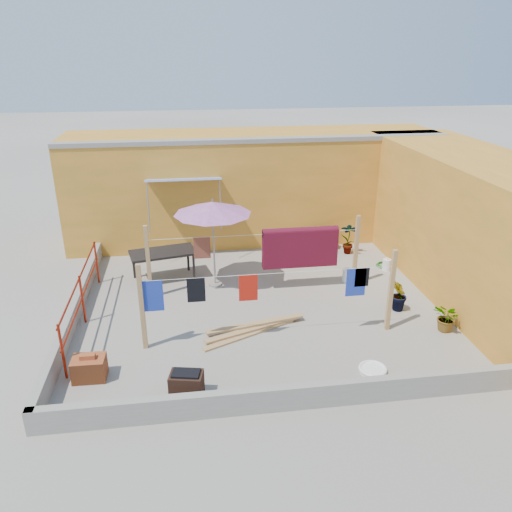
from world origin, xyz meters
name	(u,v)px	position (x,y,z in m)	size (l,w,h in m)	color
ground	(260,306)	(0.00, 0.00, 0.00)	(80.00, 80.00, 0.00)	#9E998E
wall_back	(253,186)	(0.50, 4.69, 1.61)	(11.00, 3.27, 3.21)	orange
wall_right	(481,230)	(5.20, 0.00, 1.60)	(2.40, 9.00, 3.20)	orange
parapet_front	(292,397)	(0.00, -3.58, 0.22)	(8.30, 0.16, 0.44)	gray
parapet_left	(75,309)	(-4.08, 0.00, 0.22)	(0.16, 7.30, 0.44)	gray
red_railing	(81,292)	(-3.85, -0.20, 0.72)	(0.05, 4.20, 1.10)	maroon
clothesline_rig	(293,253)	(0.87, 0.56, 1.03)	(5.09, 2.35, 1.80)	tan
patio_umbrella	(213,208)	(-0.95, 1.23, 2.00)	(2.41, 2.41, 2.23)	gray
outdoor_table	(163,254)	(-2.21, 1.79, 0.68)	(1.75, 1.13, 0.76)	black
brick_stack	(89,368)	(-3.42, -2.28, 0.22)	(0.59, 0.43, 0.51)	#A14C25
lumber_pile	(252,329)	(-0.33, -1.12, 0.07)	(2.23, 1.08, 0.14)	tan
brazier	(187,385)	(-1.71, -3.04, 0.24)	(0.62, 0.47, 0.50)	black
white_basin	(373,369)	(1.67, -2.81, 0.05)	(0.52, 0.52, 0.09)	white
water_jug_a	(347,275)	(2.39, 0.98, 0.17)	(0.24, 0.24, 0.38)	white
water_jug_b	(387,265)	(3.65, 1.50, 0.15)	(0.22, 0.22, 0.35)	white
green_hose	(384,265)	(3.70, 1.76, 0.03)	(0.46, 0.46, 0.07)	#1A6B17
plant_back_a	(319,237)	(2.21, 3.20, 0.39)	(0.71, 0.61, 0.78)	#1B5F1C
plant_back_b	(330,238)	(2.57, 3.20, 0.35)	(0.40, 0.40, 0.71)	#1B5F1C
plant_right_a	(349,238)	(2.99, 2.79, 0.47)	(0.49, 0.33, 0.93)	#1B5F1C
plant_right_b	(399,295)	(3.05, -0.68, 0.39)	(0.43, 0.35, 0.78)	#1B5F1C
plant_right_c	(448,318)	(3.70, -1.65, 0.31)	(0.55, 0.48, 0.62)	#1B5F1C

